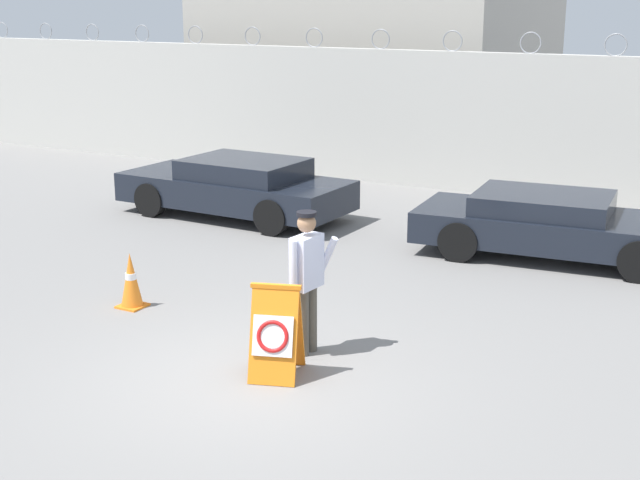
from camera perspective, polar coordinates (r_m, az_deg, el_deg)
The scene contains 8 objects.
ground_plane at distance 10.56m, azimuth -4.74°, elevation -8.76°, with size 90.00×90.00×0.00m, color gray.
perimeter_wall at distance 20.09m, azimuth 13.02°, elevation 7.11°, with size 36.00×0.30×3.59m.
building_block at distance 27.25m, azimuth 4.05°, elevation 11.97°, with size 8.80×7.86×5.47m.
barricade_sign at distance 10.38m, azimuth -2.84°, elevation -5.84°, with size 0.74×0.82×1.12m.
security_guard at distance 10.87m, azimuth -0.83°, elevation -2.24°, with size 0.43×0.64×1.81m.
traffic_cone_near at distance 12.97m, azimuth -12.00°, elevation -2.55°, with size 0.37×0.37×0.80m.
parked_car_front_coupe at distance 17.99m, azimuth -5.35°, elevation 3.42°, with size 4.77×2.08×1.19m.
parked_car_rear_sedan at distance 15.58m, azimuth 14.68°, elevation 0.98°, with size 4.80×2.28×1.09m.
Camera 1 is at (5.37, -8.01, 4.29)m, focal length 50.00 mm.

